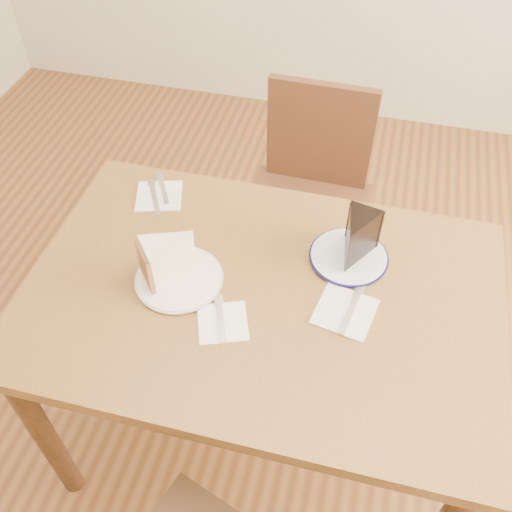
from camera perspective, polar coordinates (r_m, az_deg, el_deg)
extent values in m
plane|color=#502D15|center=(2.08, 0.40, -16.65)|extent=(4.00, 4.00, 0.00)
cube|color=#523416|center=(1.46, 0.55, -4.12)|extent=(1.20, 0.80, 0.04)
cylinder|color=#351D0F|center=(1.78, -20.37, -16.45)|extent=(0.06, 0.06, 0.71)
cylinder|color=#351D0F|center=(2.08, -11.80, -0.41)|extent=(0.06, 0.06, 0.71)
cylinder|color=#351D0F|center=(1.97, 18.44, -6.13)|extent=(0.06, 0.06, 0.71)
cube|color=#371D10|center=(2.03, 4.78, 3.88)|extent=(0.45, 0.45, 0.04)
cylinder|color=#371D10|center=(2.33, 9.88, 1.65)|extent=(0.04, 0.04, 0.45)
cylinder|color=#371D10|center=(2.36, 0.98, 3.44)|extent=(0.04, 0.04, 0.45)
cylinder|color=#371D10|center=(2.08, 8.27, -5.47)|extent=(0.04, 0.04, 0.45)
cylinder|color=#371D10|center=(2.12, -1.64, -3.34)|extent=(0.04, 0.04, 0.45)
cube|color=#371D10|center=(2.04, 6.39, 12.01)|extent=(0.37, 0.04, 0.39)
cylinder|color=white|center=(1.47, -7.68, -2.28)|extent=(0.22, 0.22, 0.01)
cylinder|color=white|center=(1.53, 9.25, -0.09)|extent=(0.20, 0.20, 0.01)
cube|color=white|center=(1.38, -3.35, -6.66)|extent=(0.15, 0.15, 0.00)
cube|color=white|center=(1.42, 8.88, -5.50)|extent=(0.16, 0.16, 0.00)
cube|color=white|center=(1.71, -9.66, 5.94)|extent=(0.16, 0.16, 0.00)
cube|color=silver|center=(1.39, -3.55, -6.19)|extent=(0.07, 0.13, 0.00)
cube|color=silver|center=(1.42, 9.56, -5.15)|extent=(0.05, 0.17, 0.00)
cube|color=white|center=(1.73, -9.27, 6.66)|extent=(0.08, 0.13, 0.00)
cube|color=silver|center=(1.70, -10.09, 5.80)|extent=(0.09, 0.15, 0.00)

